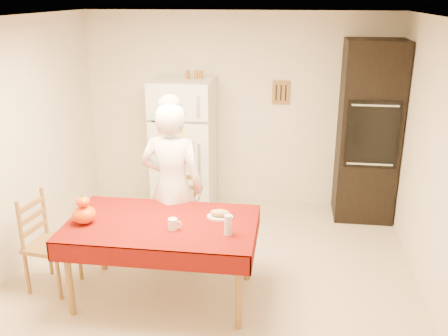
% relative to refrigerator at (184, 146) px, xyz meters
% --- Properties ---
extents(floor, '(4.50, 4.50, 0.00)m').
position_rel_refrigerator_xyz_m(floor, '(0.65, -1.88, -0.85)').
color(floor, '#C5AB8E').
rests_on(floor, ground).
extents(room_shell, '(4.02, 4.52, 2.51)m').
position_rel_refrigerator_xyz_m(room_shell, '(0.65, -1.88, 0.77)').
color(room_shell, beige).
rests_on(room_shell, ground).
extents(refrigerator, '(0.75, 0.74, 1.70)m').
position_rel_refrigerator_xyz_m(refrigerator, '(0.00, 0.00, 0.00)').
color(refrigerator, white).
rests_on(refrigerator, floor).
extents(oven_cabinet, '(0.70, 0.62, 2.20)m').
position_rel_refrigerator_xyz_m(oven_cabinet, '(2.28, 0.05, 0.25)').
color(oven_cabinet, black).
rests_on(oven_cabinet, floor).
extents(dining_table, '(1.70, 1.00, 0.76)m').
position_rel_refrigerator_xyz_m(dining_table, '(0.24, -2.06, -0.16)').
color(dining_table, brown).
rests_on(dining_table, floor).
extents(chair_far, '(0.44, 0.43, 0.95)m').
position_rel_refrigerator_xyz_m(chair_far, '(0.18, -1.21, -0.34)').
color(chair_far, brown).
rests_on(chair_far, floor).
extents(chair_left, '(0.46, 0.47, 0.95)m').
position_rel_refrigerator_xyz_m(chair_left, '(-0.91, -2.04, -0.34)').
color(chair_left, brown).
rests_on(chair_left, floor).
extents(seated_woman, '(0.67, 0.47, 1.75)m').
position_rel_refrigerator_xyz_m(seated_woman, '(0.21, -1.51, 0.02)').
color(seated_woman, white).
rests_on(seated_woman, floor).
extents(coffee_mug, '(0.08, 0.08, 0.10)m').
position_rel_refrigerator_xyz_m(coffee_mug, '(0.37, -2.19, -0.04)').
color(coffee_mug, white).
rests_on(coffee_mug, dining_table).
extents(pumpkin_lower, '(0.21, 0.21, 0.16)m').
position_rel_refrigerator_xyz_m(pumpkin_lower, '(-0.44, -2.16, -0.01)').
color(pumpkin_lower, '#EE5E05').
rests_on(pumpkin_lower, dining_table).
extents(pumpkin_upper, '(0.12, 0.12, 0.09)m').
position_rel_refrigerator_xyz_m(pumpkin_upper, '(-0.44, -2.16, 0.12)').
color(pumpkin_upper, '#CB5A04').
rests_on(pumpkin_upper, pumpkin_lower).
extents(wine_glass, '(0.07, 0.07, 0.18)m').
position_rel_refrigerator_xyz_m(wine_glass, '(0.85, -2.21, -0.00)').
color(wine_glass, silver).
rests_on(wine_glass, dining_table).
extents(bread_plate, '(0.24, 0.24, 0.02)m').
position_rel_refrigerator_xyz_m(bread_plate, '(0.74, -1.90, -0.08)').
color(bread_plate, silver).
rests_on(bread_plate, dining_table).
extents(bread_loaf, '(0.18, 0.10, 0.06)m').
position_rel_refrigerator_xyz_m(bread_loaf, '(0.74, -1.90, -0.04)').
color(bread_loaf, '#A98553').
rests_on(bread_loaf, bread_plate).
extents(spice_jar_left, '(0.05, 0.05, 0.10)m').
position_rel_refrigerator_xyz_m(spice_jar_left, '(0.06, 0.05, 0.90)').
color(spice_jar_left, brown).
rests_on(spice_jar_left, refrigerator).
extents(spice_jar_mid, '(0.05, 0.05, 0.10)m').
position_rel_refrigerator_xyz_m(spice_jar_mid, '(0.16, 0.05, 0.90)').
color(spice_jar_mid, '#975E1B').
rests_on(spice_jar_mid, refrigerator).
extents(spice_jar_right, '(0.05, 0.05, 0.10)m').
position_rel_refrigerator_xyz_m(spice_jar_right, '(0.23, 0.05, 0.90)').
color(spice_jar_right, '#91521A').
rests_on(spice_jar_right, refrigerator).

